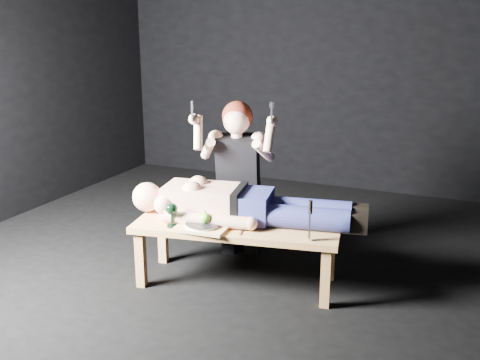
{
  "coord_description": "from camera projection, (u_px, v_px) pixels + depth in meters",
  "views": [
    {
      "loc": [
        1.53,
        -3.53,
        1.79
      ],
      "look_at": [
        0.04,
        -0.15,
        0.75
      ],
      "focal_mm": 41.7,
      "sensor_mm": 36.0,
      "label": 1
    }
  ],
  "objects": [
    {
      "name": "ground",
      "position": [
        243.0,
        270.0,
        4.19
      ],
      "size": [
        5.0,
        5.0,
        0.0
      ],
      "primitive_type": "plane",
      "color": "black",
      "rests_on": "ground"
    },
    {
      "name": "back_wall",
      "position": [
        336.0,
        51.0,
        5.99
      ],
      "size": [
        5.0,
        0.0,
        5.0
      ],
      "primitive_type": "plane",
      "rotation": [
        1.57,
        0.0,
        0.0
      ],
      "color": "black",
      "rests_on": "ground"
    },
    {
      "name": "table",
      "position": [
        237.0,
        253.0,
        3.94
      ],
      "size": [
        1.5,
        0.78,
        0.45
      ],
      "primitive_type": "cube",
      "rotation": [
        0.0,
        0.0,
        0.18
      ],
      "color": "tan",
      "rests_on": "ground"
    },
    {
      "name": "lying_man",
      "position": [
        246.0,
        201.0,
        3.91
      ],
      "size": [
        1.56,
        0.72,
        0.28
      ],
      "primitive_type": null,
      "rotation": [
        0.0,
        0.0,
        0.18
      ],
      "color": "#D5A48C",
      "rests_on": "table"
    },
    {
      "name": "kneeling_woman",
      "position": [
        240.0,
        177.0,
        4.31
      ],
      "size": [
        0.85,
        0.91,
        1.28
      ],
      "primitive_type": null,
      "rotation": [
        0.0,
        0.0,
        0.25
      ],
      "color": "black",
      "rests_on": "ground"
    },
    {
      "name": "serving_tray",
      "position": [
        203.0,
        227.0,
        3.77
      ],
      "size": [
        0.36,
        0.28,
        0.02
      ],
      "primitive_type": "cube",
      "rotation": [
        0.0,
        0.0,
        0.07
      ],
      "color": "tan",
      "rests_on": "table"
    },
    {
      "name": "plate",
      "position": [
        203.0,
        224.0,
        3.77
      ],
      "size": [
        0.25,
        0.25,
        0.02
      ],
      "primitive_type": "cylinder",
      "rotation": [
        0.0,
        0.0,
        0.07
      ],
      "color": "white",
      "rests_on": "serving_tray"
    },
    {
      "name": "apple",
      "position": [
        205.0,
        218.0,
        3.76
      ],
      "size": [
        0.08,
        0.08,
        0.08
      ],
      "primitive_type": "sphere",
      "color": "#549A19",
      "rests_on": "plate"
    },
    {
      "name": "goblet",
      "position": [
        172.0,
        215.0,
        3.79
      ],
      "size": [
        0.1,
        0.1,
        0.17
      ],
      "primitive_type": null,
      "rotation": [
        0.0,
        0.0,
        0.18
      ],
      "color": "black",
      "rests_on": "table"
    },
    {
      "name": "fork_flat",
      "position": [
        180.0,
        228.0,
        3.78
      ],
      "size": [
        0.06,
        0.15,
        0.01
      ],
      "primitive_type": "cube",
      "rotation": [
        0.0,
        0.0,
        0.34
      ],
      "color": "#B2B2B7",
      "rests_on": "table"
    },
    {
      "name": "knife_flat",
      "position": [
        241.0,
        231.0,
        3.72
      ],
      "size": [
        0.05,
        0.15,
        0.01
      ],
      "primitive_type": "cube",
      "rotation": [
        0.0,
        0.0,
        0.25
      ],
      "color": "#B2B2B7",
      "rests_on": "table"
    },
    {
      "name": "spoon_flat",
      "position": [
        237.0,
        227.0,
        3.8
      ],
      "size": [
        0.12,
        0.11,
        0.01
      ],
      "primitive_type": "cube",
      "rotation": [
        0.0,
        0.0,
        0.83
      ],
      "color": "#B2B2B7",
      "rests_on": "table"
    },
    {
      "name": "carving_knife",
      "position": [
        310.0,
        221.0,
        3.53
      ],
      "size": [
        0.04,
        0.04,
        0.27
      ],
      "primitive_type": null,
      "rotation": [
        0.0,
        0.0,
        0.18
      ],
      "color": "#B2B2B7",
      "rests_on": "table"
    }
  ]
}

